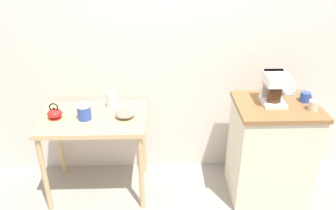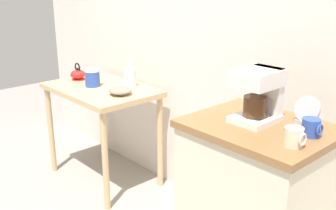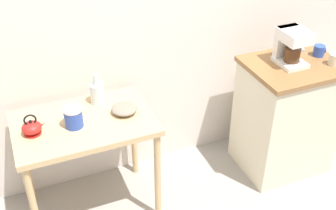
{
  "view_description": "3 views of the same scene",
  "coord_description": "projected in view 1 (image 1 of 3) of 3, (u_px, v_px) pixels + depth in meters",
  "views": [
    {
      "loc": [
        -0.18,
        -2.5,
        2.2
      ],
      "look_at": [
        -0.1,
        -0.02,
        0.92
      ],
      "focal_mm": 36.79,
      "sensor_mm": 36.0,
      "label": 1
    },
    {
      "loc": [
        1.82,
        -1.57,
        1.6
      ],
      "look_at": [
        0.17,
        -0.06,
        0.87
      ],
      "focal_mm": 42.97,
      "sensor_mm": 36.0,
      "label": 2
    },
    {
      "loc": [
        -1.08,
        -2.18,
        2.36
      ],
      "look_at": [
        -0.21,
        -0.09,
        0.86
      ],
      "focal_mm": 45.57,
      "sensor_mm": 36.0,
      "label": 3
    }
  ],
  "objects": [
    {
      "name": "glass_carafe_vase",
      "position": [
        112.0,
        99.0,
        3.03
      ],
      "size": [
        0.09,
        0.09,
        0.22
      ],
      "color": "silver",
      "rests_on": "wooden_table"
    },
    {
      "name": "table_clock",
      "position": [
        289.0,
        89.0,
        2.92
      ],
      "size": [
        0.13,
        0.06,
        0.14
      ],
      "color": "#B2B5BA",
      "rests_on": "kitchen_counter"
    },
    {
      "name": "coffee_maker",
      "position": [
        274.0,
        87.0,
        2.76
      ],
      "size": [
        0.18,
        0.22,
        0.26
      ],
      "color": "white",
      "rests_on": "kitchen_counter"
    },
    {
      "name": "wooden_table",
      "position": [
        94.0,
        127.0,
        2.95
      ],
      "size": [
        0.88,
        0.58,
        0.78
      ],
      "color": "tan",
      "rests_on": "ground_plane"
    },
    {
      "name": "mug_small_cream",
      "position": [
        314.0,
        106.0,
        2.69
      ],
      "size": [
        0.09,
        0.08,
        0.08
      ],
      "color": "beige",
      "rests_on": "kitchen_counter"
    },
    {
      "name": "mug_blue",
      "position": [
        305.0,
        97.0,
        2.82
      ],
      "size": [
        0.09,
        0.08,
        0.08
      ],
      "color": "#2D4CAD",
      "rests_on": "kitchen_counter"
    },
    {
      "name": "kitchen_counter",
      "position": [
        270.0,
        151.0,
        3.01
      ],
      "size": [
        0.68,
        0.55,
        0.92
      ],
      "color": "beige",
      "rests_on": "ground_plane"
    },
    {
      "name": "canister_enamel",
      "position": [
        84.0,
        112.0,
        2.84
      ],
      "size": [
        0.12,
        0.12,
        0.13
      ],
      "color": "#2D4CAD",
      "rests_on": "wooden_table"
    },
    {
      "name": "ground_plane",
      "position": [
        179.0,
        191.0,
        3.23
      ],
      "size": [
        8.0,
        8.0,
        0.0
      ],
      "primitive_type": "plane",
      "color": "gray"
    },
    {
      "name": "bowl_stoneware",
      "position": [
        125.0,
        114.0,
        2.89
      ],
      "size": [
        0.17,
        0.17,
        0.05
      ],
      "color": "gray",
      "rests_on": "wooden_table"
    },
    {
      "name": "back_wall",
      "position": [
        190.0,
        31.0,
        3.0
      ],
      "size": [
        4.4,
        0.1,
        2.8
      ],
      "primitive_type": "cube",
      "color": "silver",
      "rests_on": "ground_plane"
    },
    {
      "name": "teakettle",
      "position": [
        55.0,
        113.0,
        2.86
      ],
      "size": [
        0.15,
        0.12,
        0.14
      ],
      "color": "red",
      "rests_on": "wooden_table"
    }
  ]
}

